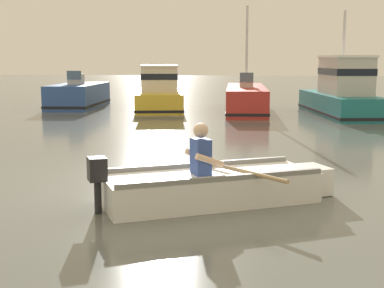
{
  "coord_description": "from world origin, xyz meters",
  "views": [
    {
      "loc": [
        1.61,
        -8.67,
        2.1
      ],
      "look_at": [
        0.5,
        1.0,
        0.55
      ],
      "focal_mm": 50.33,
      "sensor_mm": 36.0,
      "label": 1
    }
  ],
  "objects": [
    {
      "name": "moored_boat_yellow",
      "position": [
        -2.39,
        14.05,
        0.68
      ],
      "size": [
        2.91,
        6.66,
        1.85
      ],
      "color": "gold",
      "rests_on": "ground"
    },
    {
      "name": "moored_boat_red",
      "position": [
        1.29,
        13.22,
        0.48
      ],
      "size": [
        1.77,
        6.74,
        4.15
      ],
      "color": "#B72D28",
      "rests_on": "ground"
    },
    {
      "name": "rowboat_with_person",
      "position": [
        1.06,
        -0.97,
        0.25
      ],
      "size": [
        3.52,
        2.35,
        1.19
      ],
      "color": "white",
      "rests_on": "ground"
    },
    {
      "name": "ground_plane",
      "position": [
        0.0,
        0.0,
        0.0
      ],
      "size": [
        120.0,
        120.0,
        0.0
      ],
      "primitive_type": "plane",
      "color": "slate"
    },
    {
      "name": "moored_boat_blue",
      "position": [
        -5.95,
        13.98,
        0.49
      ],
      "size": [
        1.98,
        4.52,
        1.6
      ],
      "color": "#2D519E",
      "rests_on": "ground"
    },
    {
      "name": "moored_boat_teal",
      "position": [
        4.89,
        11.96,
        0.81
      ],
      "size": [
        2.66,
        6.1,
        3.84
      ],
      "color": "#1E727A",
      "rests_on": "ground"
    }
  ]
}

